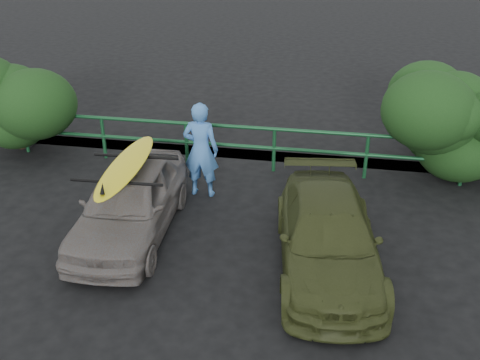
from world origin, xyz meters
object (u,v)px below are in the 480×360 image
object	(u,v)px
sedan	(130,202)
olive_vehicle	(328,236)
man	(201,150)
surfboard	(126,165)
guardrail	(230,146)

from	to	relation	value
sedan	olive_vehicle	bearing A→B (deg)	-9.46
sedan	olive_vehicle	distance (m)	3.50
sedan	olive_vehicle	xyz separation A→B (m)	(3.48, -0.41, -0.06)
olive_vehicle	man	size ratio (longest dim) A/B	1.97
surfboard	olive_vehicle	bearing A→B (deg)	-9.46
guardrail	man	xyz separation A→B (m)	(-0.31, -1.35, 0.46)
olive_vehicle	surfboard	size ratio (longest dim) A/B	1.44
olive_vehicle	sedan	bearing A→B (deg)	165.76
sedan	man	world-z (taller)	man
man	sedan	bearing A→B (deg)	63.89
man	guardrail	bearing A→B (deg)	-101.37
guardrail	olive_vehicle	bearing A→B (deg)	-56.35
guardrail	surfboard	size ratio (longest dim) A/B	5.23
guardrail	sedan	size ratio (longest dim) A/B	3.82
guardrail	sedan	world-z (taller)	sedan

